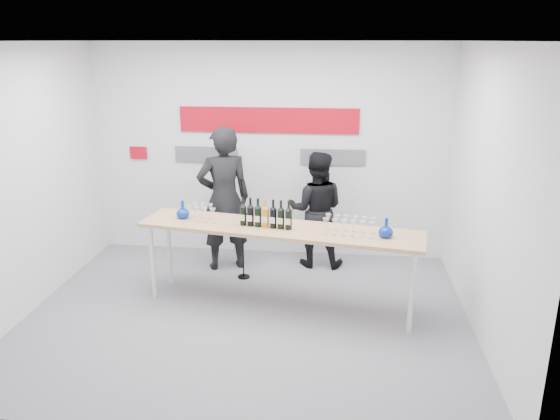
{
  "coord_description": "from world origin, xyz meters",
  "views": [
    {
      "loc": [
        0.99,
        -5.52,
        3.01
      ],
      "look_at": [
        0.34,
        0.4,
        1.15
      ],
      "focal_mm": 35.0,
      "sensor_mm": 36.0,
      "label": 1
    }
  ],
  "objects_px": {
    "presenter_left": "(224,199)",
    "mic_stand": "(243,248)",
    "tasting_table": "(279,233)",
    "presenter_right": "(316,210)"
  },
  "relations": [
    {
      "from": "presenter_left",
      "to": "mic_stand",
      "type": "xyz_separation_m",
      "value": [
        0.31,
        -0.33,
        -0.56
      ]
    },
    {
      "from": "tasting_table",
      "to": "presenter_right",
      "type": "bearing_deg",
      "value": 83.69
    },
    {
      "from": "presenter_left",
      "to": "presenter_right",
      "type": "relative_size",
      "value": 1.22
    },
    {
      "from": "tasting_table",
      "to": "presenter_left",
      "type": "relative_size",
      "value": 1.69
    },
    {
      "from": "tasting_table",
      "to": "presenter_left",
      "type": "distance_m",
      "value": 1.36
    },
    {
      "from": "tasting_table",
      "to": "mic_stand",
      "type": "height_order",
      "value": "mic_stand"
    },
    {
      "from": "tasting_table",
      "to": "presenter_left",
      "type": "bearing_deg",
      "value": 138.88
    },
    {
      "from": "tasting_table",
      "to": "mic_stand",
      "type": "bearing_deg",
      "value": 137.03
    },
    {
      "from": "presenter_left",
      "to": "presenter_right",
      "type": "bearing_deg",
      "value": 168.71
    },
    {
      "from": "presenter_right",
      "to": "presenter_left",
      "type": "bearing_deg",
      "value": 12.95
    }
  ]
}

